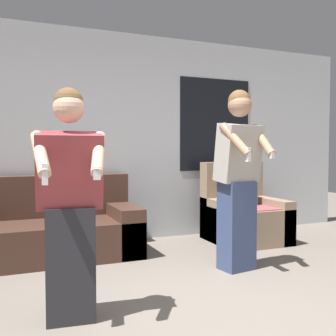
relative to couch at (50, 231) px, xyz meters
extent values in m
cube|color=silver|center=(1.00, 0.48, 1.05)|extent=(6.92, 0.06, 2.70)
cube|color=black|center=(2.33, 0.44, 1.25)|extent=(1.10, 0.01, 1.30)
cube|color=#472D23|center=(0.00, -0.06, -0.09)|extent=(1.91, 0.92, 0.41)
cube|color=#472D23|center=(0.00, 0.29, 0.35)|extent=(1.91, 0.22, 0.49)
cube|color=#472D23|center=(0.82, -0.06, -0.02)|extent=(0.28, 0.92, 0.55)
cube|color=#937A60|center=(2.42, -0.21, -0.07)|extent=(0.88, 0.89, 0.45)
cube|color=#937A60|center=(2.42, 0.13, 0.44)|extent=(0.88, 0.20, 0.57)
cube|color=#937A60|center=(2.07, -0.21, -0.02)|extent=(0.18, 0.89, 0.55)
cube|color=#937A60|center=(2.77, -0.21, -0.02)|extent=(0.18, 0.89, 0.55)
cube|color=#994C51|center=(2.42, -0.26, 0.16)|extent=(0.75, 0.71, 0.01)
cube|color=#7A6656|center=(2.42, -0.15, 0.35)|extent=(0.36, 0.14, 0.36)
cube|color=#28282D|center=(-0.04, -1.73, 0.10)|extent=(0.36, 0.27, 0.80)
cube|color=#99383D|center=(-0.04, -1.76, 0.76)|extent=(0.47, 0.35, 0.54)
sphere|color=#DBAD8E|center=(-0.04, -1.77, 1.18)|extent=(0.21, 0.21, 0.21)
sphere|color=brown|center=(-0.04, -1.76, 1.22)|extent=(0.20, 0.20, 0.20)
cylinder|color=#DBAD8E|center=(-0.24, -1.89, 0.87)|extent=(0.11, 0.36, 0.31)
cube|color=white|center=(-0.23, -2.04, 0.75)|extent=(0.04, 0.04, 0.13)
cylinder|color=#DBAD8E|center=(0.12, -1.93, 0.87)|extent=(0.18, 0.36, 0.31)
cube|color=white|center=(0.08, -2.07, 0.75)|extent=(0.05, 0.04, 0.08)
cube|color=#384770|center=(1.67, -1.17, 0.14)|extent=(0.35, 0.28, 0.88)
cube|color=#ADA89E|center=(1.67, -1.20, 0.86)|extent=(0.46, 0.35, 0.59)
sphere|color=#A37A5B|center=(1.68, -1.21, 1.33)|extent=(0.23, 0.23, 0.23)
sphere|color=brown|center=(1.68, -1.20, 1.37)|extent=(0.22, 0.22, 0.22)
cylinder|color=#A37A5B|center=(1.52, -1.37, 0.99)|extent=(0.19, 0.36, 0.33)
cube|color=white|center=(1.57, -1.51, 0.85)|extent=(0.04, 0.04, 0.13)
cylinder|color=#A37A5B|center=(1.87, -1.32, 0.99)|extent=(0.09, 0.36, 0.33)
cube|color=white|center=(1.86, -1.47, 0.85)|extent=(0.05, 0.04, 0.08)
camera|label=1|loc=(-0.44, -4.49, 0.89)|focal=42.00mm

